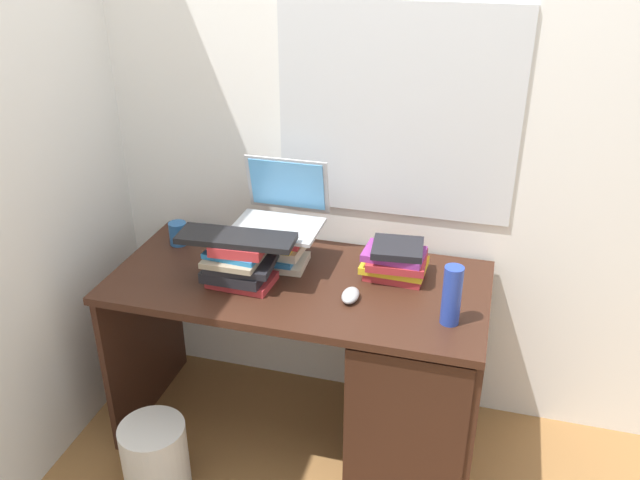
{
  "coord_description": "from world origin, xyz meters",
  "views": [
    {
      "loc": [
        0.65,
        -2.05,
        1.99
      ],
      "look_at": [
        0.09,
        -0.01,
        0.92
      ],
      "focal_mm": 37.56,
      "sensor_mm": 36.0,
      "label": 1
    }
  ],
  "objects_px": {
    "book_stack_side": "(396,261)",
    "keyboard": "(236,238)",
    "desk": "(387,371)",
    "book_stack_keyboard_riser": "(239,263)",
    "mug": "(179,233)",
    "wastebasket": "(156,460)",
    "book_stack_tall": "(276,247)",
    "computer_mouse": "(350,295)",
    "laptop": "(281,209)",
    "water_bottle": "(452,295)"
  },
  "relations": [
    {
      "from": "laptop",
      "to": "keyboard",
      "type": "distance_m",
      "value": 0.26
    },
    {
      "from": "desk",
      "to": "wastebasket",
      "type": "bearing_deg",
      "value": -151.48
    },
    {
      "from": "computer_mouse",
      "to": "mug",
      "type": "distance_m",
      "value": 0.81
    },
    {
      "from": "book_stack_side",
      "to": "wastebasket",
      "type": "bearing_deg",
      "value": -143.75
    },
    {
      "from": "book_stack_side",
      "to": "laptop",
      "type": "distance_m",
      "value": 0.48
    },
    {
      "from": "book_stack_keyboard_riser",
      "to": "wastebasket",
      "type": "relative_size",
      "value": 0.83
    },
    {
      "from": "desk",
      "to": "book_stack_keyboard_riser",
      "type": "bearing_deg",
      "value": -173.99
    },
    {
      "from": "keyboard",
      "to": "computer_mouse",
      "type": "height_order",
      "value": "keyboard"
    },
    {
      "from": "desk",
      "to": "laptop",
      "type": "xyz_separation_m",
      "value": [
        -0.47,
        0.18,
        0.54
      ]
    },
    {
      "from": "desk",
      "to": "water_bottle",
      "type": "distance_m",
      "value": 0.5
    },
    {
      "from": "water_bottle",
      "to": "wastebasket",
      "type": "distance_m",
      "value": 1.24
    },
    {
      "from": "book_stack_keyboard_riser",
      "to": "book_stack_side",
      "type": "relative_size",
      "value": 1.05
    },
    {
      "from": "book_stack_side",
      "to": "keyboard",
      "type": "relative_size",
      "value": 0.57
    },
    {
      "from": "desk",
      "to": "laptop",
      "type": "bearing_deg",
      "value": 158.86
    },
    {
      "from": "book_stack_side",
      "to": "wastebasket",
      "type": "height_order",
      "value": "book_stack_side"
    },
    {
      "from": "laptop",
      "to": "computer_mouse",
      "type": "distance_m",
      "value": 0.45
    },
    {
      "from": "water_bottle",
      "to": "wastebasket",
      "type": "height_order",
      "value": "water_bottle"
    },
    {
      "from": "laptop",
      "to": "book_stack_side",
      "type": "bearing_deg",
      "value": -5.33
    },
    {
      "from": "book_stack_keyboard_riser",
      "to": "mug",
      "type": "bearing_deg",
      "value": 147.28
    },
    {
      "from": "book_stack_keyboard_riser",
      "to": "computer_mouse",
      "type": "relative_size",
      "value": 2.44
    },
    {
      "from": "mug",
      "to": "wastebasket",
      "type": "bearing_deg",
      "value": -77.5
    },
    {
      "from": "desk",
      "to": "keyboard",
      "type": "xyz_separation_m",
      "value": [
        -0.55,
        -0.06,
        0.52
      ]
    },
    {
      "from": "book_stack_keyboard_riser",
      "to": "keyboard",
      "type": "xyz_separation_m",
      "value": [
        -0.0,
        -0.0,
        0.1
      ]
    },
    {
      "from": "book_stack_side",
      "to": "wastebasket",
      "type": "relative_size",
      "value": 0.79
    },
    {
      "from": "desk",
      "to": "mug",
      "type": "bearing_deg",
      "value": 169.44
    },
    {
      "from": "computer_mouse",
      "to": "mug",
      "type": "height_order",
      "value": "mug"
    },
    {
      "from": "book_stack_tall",
      "to": "mug",
      "type": "xyz_separation_m",
      "value": [
        -0.44,
        0.05,
        -0.03
      ]
    },
    {
      "from": "book_stack_keyboard_riser",
      "to": "wastebasket",
      "type": "height_order",
      "value": "book_stack_keyboard_riser"
    },
    {
      "from": "mug",
      "to": "wastebasket",
      "type": "height_order",
      "value": "mug"
    },
    {
      "from": "book_stack_keyboard_riser",
      "to": "mug",
      "type": "height_order",
      "value": "book_stack_keyboard_riser"
    },
    {
      "from": "book_stack_keyboard_riser",
      "to": "laptop",
      "type": "height_order",
      "value": "laptop"
    },
    {
      "from": "book_stack_tall",
      "to": "mug",
      "type": "distance_m",
      "value": 0.44
    },
    {
      "from": "desk",
      "to": "book_stack_tall",
      "type": "bearing_deg",
      "value": 165.94
    },
    {
      "from": "computer_mouse",
      "to": "wastebasket",
      "type": "bearing_deg",
      "value": -150.86
    },
    {
      "from": "mug",
      "to": "keyboard",
      "type": "bearing_deg",
      "value": -33.27
    },
    {
      "from": "book_stack_tall",
      "to": "computer_mouse",
      "type": "xyz_separation_m",
      "value": [
        0.33,
        -0.18,
        -0.05
      ]
    },
    {
      "from": "book_stack_tall",
      "to": "book_stack_keyboard_riser",
      "type": "distance_m",
      "value": 0.19
    },
    {
      "from": "book_stack_side",
      "to": "computer_mouse",
      "type": "distance_m",
      "value": 0.24
    },
    {
      "from": "book_stack_keyboard_riser",
      "to": "water_bottle",
      "type": "xyz_separation_m",
      "value": [
        0.77,
        -0.06,
        0.02
      ]
    },
    {
      "from": "computer_mouse",
      "to": "water_bottle",
      "type": "bearing_deg",
      "value": -8.27
    },
    {
      "from": "desk",
      "to": "mug",
      "type": "xyz_separation_m",
      "value": [
        -0.91,
        0.17,
        0.38
      ]
    },
    {
      "from": "book_stack_side",
      "to": "keyboard",
      "type": "xyz_separation_m",
      "value": [
        -0.54,
        -0.2,
        0.12
      ]
    },
    {
      "from": "desk",
      "to": "wastebasket",
      "type": "relative_size",
      "value": 4.53
    },
    {
      "from": "computer_mouse",
      "to": "mug",
      "type": "relative_size",
      "value": 0.95
    },
    {
      "from": "book_stack_tall",
      "to": "wastebasket",
      "type": "distance_m",
      "value": 0.9
    },
    {
      "from": "desk",
      "to": "book_stack_keyboard_riser",
      "type": "xyz_separation_m",
      "value": [
        -0.55,
        -0.06,
        0.42
      ]
    },
    {
      "from": "computer_mouse",
      "to": "keyboard",
      "type": "bearing_deg",
      "value": 179.61
    },
    {
      "from": "book_stack_tall",
      "to": "mug",
      "type": "relative_size",
      "value": 2.2
    },
    {
      "from": "book_stack_tall",
      "to": "mug",
      "type": "height_order",
      "value": "book_stack_tall"
    },
    {
      "from": "book_stack_keyboard_riser",
      "to": "laptop",
      "type": "distance_m",
      "value": 0.28
    }
  ]
}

